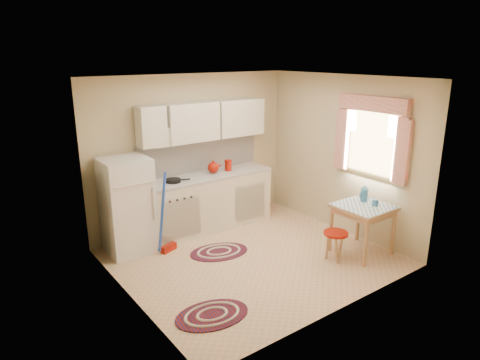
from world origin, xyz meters
The scene contains 14 objects.
room_shell centered at (0.16, 0.24, 1.60)m, with size 3.64×3.60×2.52m.
fridge centered at (-1.31, 1.25, 0.70)m, with size 0.65×0.60×1.40m, color white.
broom centered at (-0.86, 0.90, 0.60)m, with size 0.28×0.12×1.20m, color #1B40AC, non-canonical shape.
base_cabinets centered at (0.05, 1.30, 0.44)m, with size 2.25×0.60×0.88m, color beige.
countertop centered at (0.05, 1.30, 0.90)m, with size 2.27×0.62×0.04m, color #AFACA6.
frying_pan centered at (-0.56, 1.25, 0.94)m, with size 0.24×0.24×0.05m, color black.
red_kettle centered at (0.20, 1.30, 1.02)m, with size 0.20×0.18×0.20m, color #941105, non-canonical shape.
red_canister centered at (0.50, 1.30, 1.00)m, with size 0.11×0.11×0.16m, color #941105.
table centered at (1.38, -0.80, 0.36)m, with size 0.72×0.72×0.72m, color tan.
stool centered at (0.89, -0.74, 0.21)m, with size 0.34×0.34×0.42m, color #941105.
coffee_pot centered at (1.53, -0.68, 0.85)m, with size 0.13×0.11×0.26m, color teal, non-canonical shape.
mug centered at (1.50, -0.90, 0.77)m, with size 0.09×0.09×0.10m, color teal.
rug_center centered at (-0.29, 0.42, 0.01)m, with size 0.87×0.58×0.02m, color #65140B, non-canonical shape.
rug_left centered at (-1.23, -0.84, 0.01)m, with size 0.85×0.57×0.02m, color #65140B, non-canonical shape.
Camera 1 is at (-3.42, -4.35, 2.81)m, focal length 32.00 mm.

